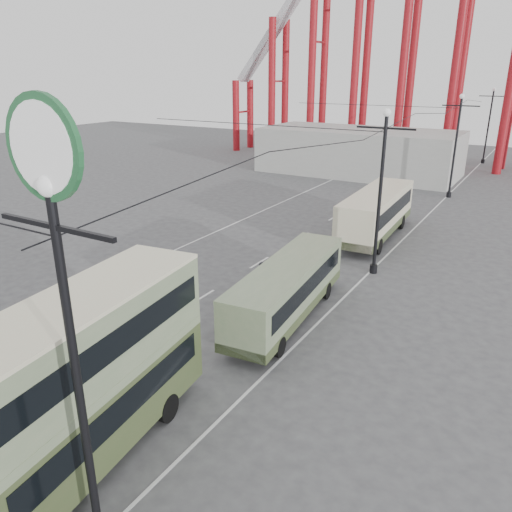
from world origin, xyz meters
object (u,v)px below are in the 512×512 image
Objects in this scene: double_decker_bus at (74,381)px; single_decker_green at (287,288)px; single_decker_cream at (376,212)px; pedestrian at (261,275)px; lamp_post_near at (58,248)px.

single_decker_green is at bearing 79.12° from double_decker_bus.
double_decker_bus reaches higher than single_decker_cream.
single_decker_cream reaches higher than single_decker_green.
double_decker_bus is 14.27m from pedestrian.
single_decker_cream is (0.32, 25.92, -1.12)m from double_decker_bus.
double_decker_bus is 11.68m from single_decker_green.
lamp_post_near is 28.32m from single_decker_cream.
double_decker_bus is at bearing 145.60° from lamp_post_near.
lamp_post_near is at bearing -41.55° from double_decker_bus.
single_decker_cream is 12.25m from pedestrian.
single_decker_green is (-1.69, 13.25, -6.30)m from lamp_post_near.
lamp_post_near is 5.72m from double_decker_bus.
single_decker_green is at bearing -90.72° from single_decker_cream.
single_decker_cream is (-2.12, 27.59, -6.01)m from lamp_post_near.
lamp_post_near is 14.76m from single_decker_green.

